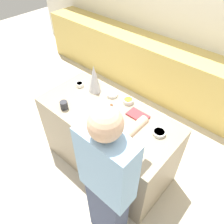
{
  "coord_description": "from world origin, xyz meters",
  "views": [
    {
      "loc": [
        1.18,
        -1.25,
        2.55
      ],
      "look_at": [
        0.07,
        0.0,
        0.99
      ],
      "focal_mm": 35.0,
      "sensor_mm": 36.0,
      "label": 1
    }
  ],
  "objects": [
    {
      "name": "candy_bowl_center_rear",
      "position": [
        -0.58,
        0.13,
        0.95
      ],
      "size": [
        0.09,
        0.09,
        0.05
      ],
      "color": "white",
      "rests_on": "kitchen_island"
    },
    {
      "name": "mug",
      "position": [
        -0.4,
        -0.26,
        0.97
      ],
      "size": [
        0.08,
        0.08,
        0.09
      ],
      "color": "#2D2D33",
      "rests_on": "kitchen_island"
    },
    {
      "name": "gingerbread_house",
      "position": [
        0.14,
        -0.16,
        1.05
      ],
      "size": [
        0.19,
        0.14,
        0.31
      ],
      "color": "#5B2D14",
      "rests_on": "baking_tray"
    },
    {
      "name": "candy_bowl_near_tray_right",
      "position": [
        -0.16,
        0.26,
        0.95
      ],
      "size": [
        0.13,
        0.13,
        0.04
      ],
      "color": "white",
      "rests_on": "kitchen_island"
    },
    {
      "name": "ground_plane",
      "position": [
        0.0,
        0.0,
        0.0
      ],
      "size": [
        12.0,
        12.0,
        0.0
      ],
      "primitive_type": "plane",
      "color": "beige"
    },
    {
      "name": "cookbook",
      "position": [
        0.28,
        0.18,
        0.94
      ],
      "size": [
        0.23,
        0.14,
        0.02
      ],
      "color": "#B23338",
      "rests_on": "kitchen_island"
    },
    {
      "name": "kitchen_island",
      "position": [
        0.0,
        0.0,
        0.46
      ],
      "size": [
        1.61,
        0.77,
        0.93
      ],
      "color": "gray",
      "rests_on": "ground_plane"
    },
    {
      "name": "decorative_tree",
      "position": [
        -0.38,
        0.2,
        1.1
      ],
      "size": [
        0.15,
        0.15,
        0.35
      ],
      "color": "silver",
      "rests_on": "kitchen_island"
    },
    {
      "name": "baking_tray",
      "position": [
        0.14,
        -0.16,
        0.93
      ],
      "size": [
        0.46,
        0.29,
        0.01
      ],
      "color": "#9E9EA8",
      "rests_on": "kitchen_island"
    },
    {
      "name": "candy_bowl_front_corner",
      "position": [
        0.06,
        0.29,
        0.95
      ],
      "size": [
        0.12,
        0.12,
        0.05
      ],
      "color": "white",
      "rests_on": "kitchen_island"
    },
    {
      "name": "candy_bowl_near_tray_left",
      "position": [
        0.58,
        0.12,
        0.95
      ],
      "size": [
        0.13,
        0.13,
        0.04
      ],
      "color": "silver",
      "rests_on": "kitchen_island"
    },
    {
      "name": "back_cabinet_block",
      "position": [
        0.0,
        1.78,
        0.47
      ],
      "size": [
        6.0,
        0.6,
        0.93
      ],
      "color": "#DBBC60",
      "rests_on": "ground_plane"
    },
    {
      "name": "wall_back",
      "position": [
        0.0,
        2.11,
        1.3
      ],
      "size": [
        8.0,
        0.05,
        2.6
      ],
      "color": "white",
      "rests_on": "ground_plane"
    },
    {
      "name": "person",
      "position": [
        0.56,
        -0.6,
        0.89
      ],
      "size": [
        0.45,
        0.57,
        1.73
      ],
      "color": "#424C6B",
      "rests_on": "ground_plane"
    }
  ]
}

